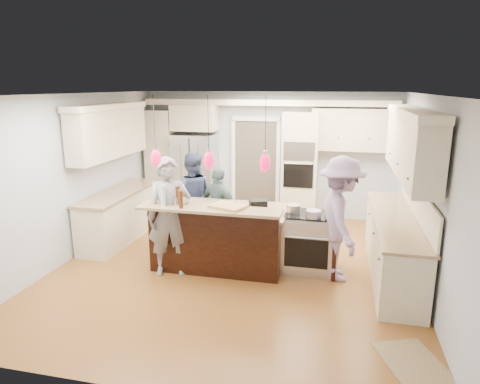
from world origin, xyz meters
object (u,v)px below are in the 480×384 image
object	(u,v)px
kitchen_island	(221,235)
person_far_left	(192,197)
island_range	(310,242)
refrigerator	(195,175)
person_bar_end	(170,217)

from	to	relation	value
kitchen_island	person_far_left	size ratio (longest dim) A/B	1.27
island_range	person_far_left	world-z (taller)	person_far_left
refrigerator	kitchen_island	size ratio (longest dim) A/B	0.86
refrigerator	kitchen_island	distance (m)	2.91
kitchen_island	person_far_left	xyz separation A→B (m)	(-0.83, 0.99, 0.34)
island_range	person_far_left	xyz separation A→B (m)	(-2.23, 0.91, 0.37)
person_bar_end	person_far_left	distance (m)	1.52
island_range	person_far_left	size ratio (longest dim) A/B	0.56
person_bar_end	kitchen_island	bearing A→B (deg)	19.20
person_bar_end	island_range	bearing A→B (deg)	-3.26
island_range	person_bar_end	bearing A→B (deg)	-163.82
refrigerator	person_far_left	bearing A→B (deg)	-73.24
kitchen_island	person_far_left	world-z (taller)	person_far_left
refrigerator	kitchen_island	xyz separation A→B (m)	(1.30, -2.57, -0.42)
island_range	person_bar_end	world-z (taller)	person_bar_end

